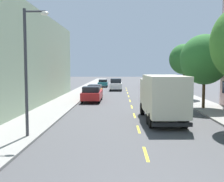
# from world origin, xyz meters

# --- Properties ---
(ground_plane) EXTENTS (160.00, 160.00, 0.00)m
(ground_plane) POSITION_xyz_m (0.00, 30.00, 0.00)
(ground_plane) COLOR #424244
(sidewalk_left) EXTENTS (3.20, 120.00, 0.14)m
(sidewalk_left) POSITION_xyz_m (-7.10, 28.00, 0.07)
(sidewalk_left) COLOR gray
(sidewalk_left) RESTS_ON ground_plane
(sidewalk_right) EXTENTS (3.20, 120.00, 0.14)m
(sidewalk_right) POSITION_xyz_m (7.10, 28.00, 0.07)
(sidewalk_right) COLOR gray
(sidewalk_right) RESTS_ON ground_plane
(lane_centerline_dashes) EXTENTS (0.14, 47.20, 0.01)m
(lane_centerline_dashes) POSITION_xyz_m (0.00, 24.50, 0.00)
(lane_centerline_dashes) COLOR yellow
(lane_centerline_dashes) RESTS_ON ground_plane
(street_tree_third) EXTENTS (4.30, 4.30, 6.59)m
(street_tree_third) POSITION_xyz_m (6.40, 20.49, 4.49)
(street_tree_third) COLOR #47331E
(street_tree_third) RESTS_ON sidewalk_right
(street_tree_farthest) EXTENTS (3.48, 3.48, 6.40)m
(street_tree_farthest) POSITION_xyz_m (6.40, 28.60, 4.74)
(street_tree_farthest) COLOR #47331E
(street_tree_farthest) RESTS_ON sidewalk_right
(street_lamp) EXTENTS (1.35, 0.28, 6.69)m
(street_lamp) POSITION_xyz_m (-5.95, 9.60, 4.02)
(street_lamp) COLOR #38383D
(street_lamp) RESTS_ON sidewalk_left
(delivery_box_truck) EXTENTS (2.64, 7.10, 3.25)m
(delivery_box_truck) POSITION_xyz_m (1.81, 14.57, 1.85)
(delivery_box_truck) COLOR beige
(delivery_box_truck) RESTS_ON ground_plane
(parked_sedan_teal) EXTENTS (1.85, 4.52, 1.43)m
(parked_sedan_teal) POSITION_xyz_m (-4.43, 49.94, 0.75)
(parked_sedan_teal) COLOR #195B60
(parked_sedan_teal) RESTS_ON ground_plane
(parked_hatchback_black) EXTENTS (1.80, 4.02, 1.50)m
(parked_hatchback_black) POSITION_xyz_m (4.36, 28.15, 0.76)
(parked_hatchback_black) COLOR black
(parked_hatchback_black) RESTS_ON ground_plane
(parked_wagon_orange) EXTENTS (1.85, 4.71, 1.50)m
(parked_wagon_orange) POSITION_xyz_m (-4.47, 31.84, 0.80)
(parked_wagon_orange) COLOR orange
(parked_wagon_orange) RESTS_ON ground_plane
(parked_pickup_red) EXTENTS (2.02, 5.31, 1.73)m
(parked_pickup_red) POSITION_xyz_m (-4.22, 26.06, 0.83)
(parked_pickup_red) COLOR #AD1E1E
(parked_pickup_red) RESTS_ON ground_plane
(parked_wagon_navy) EXTENTS (1.85, 4.71, 1.50)m
(parked_wagon_navy) POSITION_xyz_m (4.27, 50.76, 0.80)
(parked_wagon_navy) COLOR navy
(parked_wagon_navy) RESTS_ON ground_plane
(moving_white_sedan) EXTENTS (1.95, 4.80, 1.93)m
(moving_white_sedan) POSITION_xyz_m (-1.80, 41.76, 0.99)
(moving_white_sedan) COLOR silver
(moving_white_sedan) RESTS_ON ground_plane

